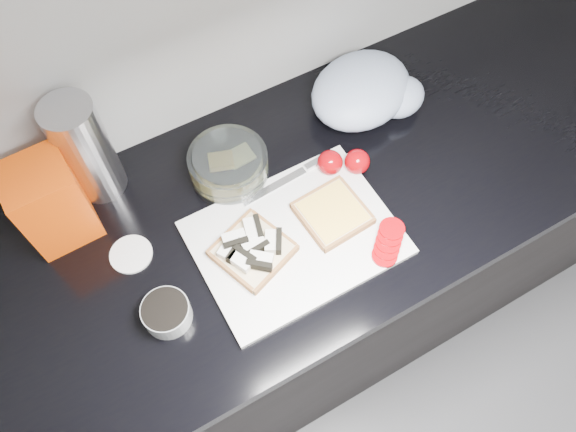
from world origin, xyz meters
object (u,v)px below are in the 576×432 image
(glass_bowl, at_px, (229,166))
(bread_bag, at_px, (50,203))
(cutting_board, at_px, (295,238))
(steel_canister, at_px, (86,150))

(glass_bowl, bearing_deg, bread_bag, 171.93)
(cutting_board, height_order, steel_canister, steel_canister)
(bread_bag, relative_size, steel_canister, 0.80)
(cutting_board, xyz_separation_m, bread_bag, (-0.40, 0.26, 0.09))
(cutting_board, distance_m, bread_bag, 0.48)
(glass_bowl, relative_size, steel_canister, 0.69)
(bread_bag, distance_m, steel_canister, 0.12)
(cutting_board, height_order, glass_bowl, glass_bowl)
(cutting_board, bearing_deg, steel_canister, 132.52)
(steel_canister, bearing_deg, bread_bag, -147.38)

